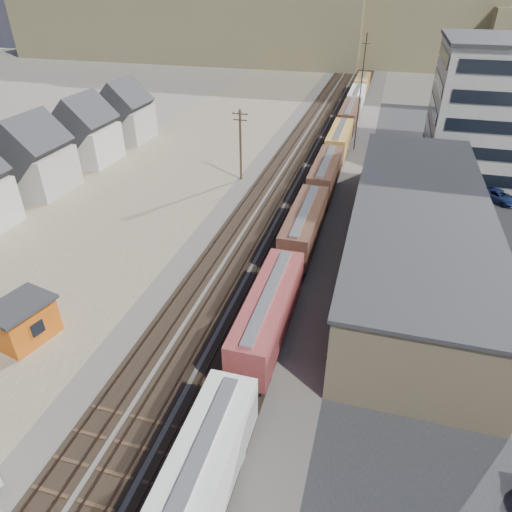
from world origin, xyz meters
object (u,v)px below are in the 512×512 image
(freight_train, at_px, (333,155))
(maintenance_shed, at_px, (23,321))
(parked_car_blue, at_px, (499,197))
(utility_pole_north, at_px, (240,144))

(freight_train, relative_size, maintenance_shed, 21.72)
(freight_train, xyz_separation_m, parked_car_blue, (22.43, -4.09, -2.07))
(maintenance_shed, distance_m, parked_car_blue, 56.90)
(maintenance_shed, bearing_deg, parked_car_blue, 43.45)
(utility_pole_north, height_order, parked_car_blue, utility_pole_north)
(freight_train, distance_m, parked_car_blue, 22.89)
(freight_train, height_order, parked_car_blue, freight_train)
(utility_pole_north, bearing_deg, freight_train, 25.93)
(utility_pole_north, bearing_deg, maintenance_shed, -100.02)
(freight_train, xyz_separation_m, maintenance_shed, (-18.87, -43.21, -0.99))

